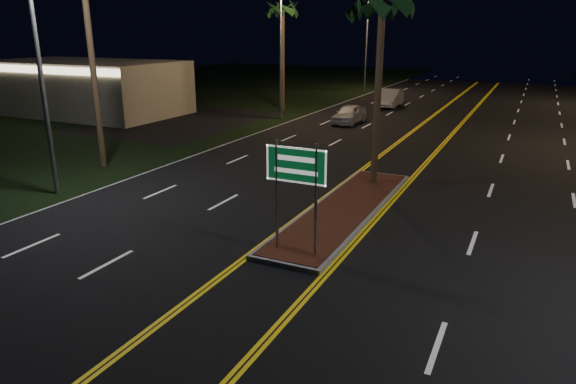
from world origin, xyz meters
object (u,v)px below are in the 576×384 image
Objects in this scene: streetlight_left_far at (370,36)px; car_far at (390,97)px; commercial_building at (85,87)px; highway_sign at (296,176)px; palm_left_far at (283,9)px; car_near at (349,112)px; streetlight_left_near at (44,47)px; streetlight_left_mid at (286,39)px; palm_median at (383,1)px; median_island at (345,209)px.

streetlight_left_far is 12.48m from car_far.
streetlight_left_far is (15.39, 24.01, 3.65)m from commercial_building.
palm_left_far reaches higher than highway_sign.
car_near is 9.23m from car_far.
commercial_building reaches higher than highway_sign.
streetlight_left_near is at bearing -102.10° from car_far.
streetlight_left_far reaches higher than palm_left_far.
streetlight_left_mid is (15.39, 4.01, 3.65)m from commercial_building.
palm_median reaches higher than car_near.
median_island is at bearing 90.00° from highway_sign.
palm_left_far is at bearing 95.21° from streetlight_left_near.
palm_median is (10.61, -13.50, 1.62)m from streetlight_left_mid.
highway_sign is at bearing -82.23° from car_far.
palm_left_far is (-12.80, 17.50, 0.47)m from palm_median.
streetlight_left_near is 1.98× the size of car_near.
palm_left_far is 11.53m from car_far.
streetlight_left_near is 1.02× the size of palm_left_far.
streetlight_left_far is at bearing 113.99° from car_far.
palm_median is at bearing -78.98° from car_far.
commercial_building is (-26.00, 12.99, 1.92)m from median_island.
median_island is 0.68× the size of commercial_building.
streetlight_left_far is 1.77× the size of car_far.
palm_left_far reaches higher than palm_median.
streetlight_left_near is 1.00× the size of streetlight_left_mid.
streetlight_left_mid is 1.98× the size of car_near.
highway_sign is at bearing -63.41° from streetlight_left_mid.
commercial_building is at bearing -148.75° from palm_left_far.
streetlight_left_near is 1.08× the size of palm_median.
streetlight_left_far is 1.08× the size of palm_median.
streetlight_left_far is 35.18m from palm_median.
streetlight_left_near is 21.55m from car_near.
streetlight_left_mid is at bearing -90.00° from streetlight_left_far.
highway_sign reaches higher than car_far.
palm_left_far is (-12.80, 21.00, 7.66)m from median_island.
commercial_building is at bearing 133.90° from streetlight_left_near.
median_island is 12.36m from streetlight_left_near.
highway_sign is 31.41m from car_far.
car_far is (5.11, 29.68, -4.81)m from streetlight_left_near.
palm_median is (26.00, -9.49, 5.27)m from commercial_building.
streetlight_left_near is at bearing -90.00° from streetlight_left_mid.
car_far is (-5.51, 26.68, 0.76)m from median_island.
streetlight_left_far is 16.28m from palm_left_far.
car_far is (20.49, 13.69, -1.16)m from commercial_building.
palm_median is at bearing 31.49° from streetlight_left_near.
streetlight_left_far is at bearing 82.22° from palm_left_far.
palm_median is 21.69m from palm_left_far.
streetlight_left_near reaches higher than palm_median.
streetlight_left_near is at bearing 173.53° from highway_sign.
car_near is (-5.93, 21.66, -1.65)m from highway_sign.
streetlight_left_mid is at bearing 121.98° from median_island.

